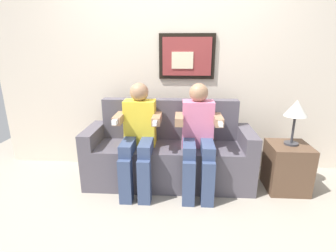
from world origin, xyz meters
TOP-DOWN VIEW (x-y plane):
  - ground_plane at (0.00, 0.00)m, footprint 5.44×5.44m
  - back_wall_assembly at (0.01, 0.76)m, footprint 4.19×0.10m
  - couch at (0.00, 0.33)m, footprint 1.79×0.58m
  - person_on_left at (-0.30, 0.16)m, footprint 0.46×0.56m
  - person_on_right at (0.30, 0.16)m, footprint 0.46×0.56m
  - side_table_right at (1.24, 0.22)m, footprint 0.40×0.40m
  - table_lamp at (1.26, 0.24)m, footprint 0.22×0.22m

SIDE VIEW (x-z plane):
  - ground_plane at x=0.00m, z-range 0.00..0.00m
  - side_table_right at x=1.24m, z-range 0.00..0.50m
  - couch at x=0.00m, z-range -0.14..0.76m
  - person_on_right at x=0.30m, z-range 0.05..1.16m
  - person_on_left at x=-0.30m, z-range 0.05..1.16m
  - table_lamp at x=1.26m, z-range 0.63..1.09m
  - back_wall_assembly at x=0.01m, z-range 0.00..2.60m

